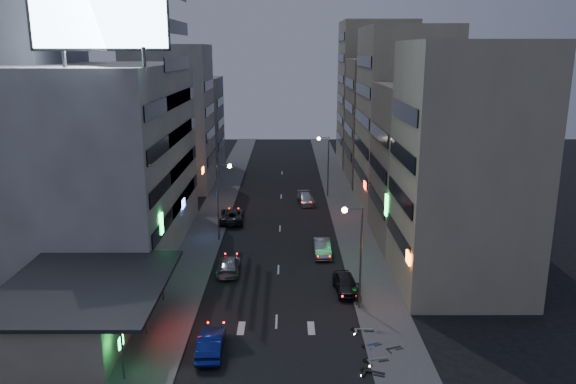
{
  "coord_description": "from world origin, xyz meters",
  "views": [
    {
      "loc": [
        0.76,
        -33.4,
        19.3
      ],
      "look_at": [
        0.88,
        19.76,
        5.78
      ],
      "focal_mm": 35.0,
      "sensor_mm": 36.0,
      "label": 1
    }
  ],
  "objects_px": {
    "person": "(358,293)",
    "scooter_black_a": "(386,365)",
    "parked_car_right_far": "(306,199)",
    "scooter_black_b": "(400,339)",
    "parked_car_right_near": "(346,284)",
    "parked_car_right_mid": "(322,248)",
    "road_car_blue": "(211,343)",
    "scooter_silver_b": "(373,321)",
    "road_car_silver": "(229,265)",
    "scooter_silver_a": "(386,349)",
    "scooter_blue": "(379,335)",
    "parked_car_left": "(232,215)"
  },
  "relations": [
    {
      "from": "person",
      "to": "road_car_silver",
      "type": "bearing_deg",
      "value": -71.59
    },
    {
      "from": "person",
      "to": "scooter_silver_a",
      "type": "relative_size",
      "value": 0.95
    },
    {
      "from": "parked_car_right_mid",
      "to": "parked_car_right_far",
      "type": "height_order",
      "value": "parked_car_right_mid"
    },
    {
      "from": "scooter_black_a",
      "to": "scooter_silver_b",
      "type": "height_order",
      "value": "scooter_silver_b"
    },
    {
      "from": "parked_car_right_near",
      "to": "parked_car_right_far",
      "type": "height_order",
      "value": "parked_car_right_near"
    },
    {
      "from": "scooter_silver_a",
      "to": "scooter_blue",
      "type": "relative_size",
      "value": 1.19
    },
    {
      "from": "scooter_black_a",
      "to": "scooter_silver_b",
      "type": "xyz_separation_m",
      "value": [
        0.06,
        5.67,
        0.01
      ]
    },
    {
      "from": "road_car_blue",
      "to": "scooter_blue",
      "type": "xyz_separation_m",
      "value": [
        11.16,
        1.25,
        -0.14
      ]
    },
    {
      "from": "road_car_blue",
      "to": "parked_car_right_far",
      "type": "bearing_deg",
      "value": -102.74
    },
    {
      "from": "road_car_blue",
      "to": "scooter_blue",
      "type": "bearing_deg",
      "value": -174.94
    },
    {
      "from": "scooter_silver_a",
      "to": "scooter_silver_b",
      "type": "distance_m",
      "value": 3.8
    },
    {
      "from": "parked_car_right_near",
      "to": "scooter_black_a",
      "type": "relative_size",
      "value": 2.29
    },
    {
      "from": "road_car_blue",
      "to": "person",
      "type": "height_order",
      "value": "person"
    },
    {
      "from": "parked_car_left",
      "to": "scooter_silver_b",
      "type": "relative_size",
      "value": 2.87
    },
    {
      "from": "scooter_black_a",
      "to": "scooter_blue",
      "type": "bearing_deg",
      "value": 19.31
    },
    {
      "from": "parked_car_right_far",
      "to": "scooter_black_a",
      "type": "height_order",
      "value": "parked_car_right_far"
    },
    {
      "from": "parked_car_right_mid",
      "to": "road_car_silver",
      "type": "xyz_separation_m",
      "value": [
        -8.61,
        -4.33,
        -0.04
      ]
    },
    {
      "from": "scooter_blue",
      "to": "scooter_black_b",
      "type": "distance_m",
      "value": 1.45
    },
    {
      "from": "parked_car_left",
      "to": "scooter_black_b",
      "type": "relative_size",
      "value": 3.34
    },
    {
      "from": "parked_car_right_mid",
      "to": "scooter_black_a",
      "type": "height_order",
      "value": "parked_car_right_mid"
    },
    {
      "from": "parked_car_right_mid",
      "to": "road_car_silver",
      "type": "distance_m",
      "value": 9.63
    },
    {
      "from": "person",
      "to": "scooter_black_b",
      "type": "bearing_deg",
      "value": 68.65
    },
    {
      "from": "scooter_silver_a",
      "to": "scooter_black_b",
      "type": "distance_m",
      "value": 1.87
    },
    {
      "from": "parked_car_left",
      "to": "scooter_black_b",
      "type": "distance_m",
      "value": 31.4
    },
    {
      "from": "parked_car_right_mid",
      "to": "road_car_blue",
      "type": "distance_m",
      "value": 19.95
    },
    {
      "from": "parked_car_right_far",
      "to": "scooter_black_a",
      "type": "distance_m",
      "value": 39.43
    },
    {
      "from": "person",
      "to": "scooter_black_a",
      "type": "height_order",
      "value": "person"
    },
    {
      "from": "road_car_blue",
      "to": "scooter_black_b",
      "type": "distance_m",
      "value": 12.55
    },
    {
      "from": "scooter_black_b",
      "to": "road_car_blue",
      "type": "bearing_deg",
      "value": 72.65
    },
    {
      "from": "parked_car_left",
      "to": "scooter_silver_b",
      "type": "distance_m",
      "value": 28.63
    },
    {
      "from": "person",
      "to": "scooter_silver_a",
      "type": "xyz_separation_m",
      "value": [
        0.82,
        -7.69,
        -0.33
      ]
    },
    {
      "from": "person",
      "to": "road_car_blue",
      "type": "bearing_deg",
      "value": -5.56
    },
    {
      "from": "parked_car_right_far",
      "to": "scooter_black_b",
      "type": "bearing_deg",
      "value": -89.57
    },
    {
      "from": "parked_car_left",
      "to": "road_car_silver",
      "type": "xyz_separation_m",
      "value": [
        1.16,
        -15.11,
        -0.08
      ]
    },
    {
      "from": "scooter_blue",
      "to": "scooter_black_b",
      "type": "relative_size",
      "value": 0.96
    },
    {
      "from": "parked_car_right_far",
      "to": "scooter_blue",
      "type": "xyz_separation_m",
      "value": [
        3.74,
        -35.47,
        -0.06
      ]
    },
    {
      "from": "scooter_silver_a",
      "to": "scooter_blue",
      "type": "bearing_deg",
      "value": -9.38
    },
    {
      "from": "scooter_silver_b",
      "to": "person",
      "type": "bearing_deg",
      "value": 9.5
    },
    {
      "from": "parked_car_left",
      "to": "road_car_silver",
      "type": "distance_m",
      "value": 15.15
    },
    {
      "from": "person",
      "to": "scooter_blue",
      "type": "xyz_separation_m",
      "value": [
        0.67,
        -5.77,
        -0.42
      ]
    },
    {
      "from": "parked_car_right_mid",
      "to": "scooter_blue",
      "type": "relative_size",
      "value": 2.77
    },
    {
      "from": "scooter_black_a",
      "to": "parked_car_right_mid",
      "type": "bearing_deg",
      "value": 29.0
    },
    {
      "from": "parked_car_right_mid",
      "to": "scooter_black_b",
      "type": "xyz_separation_m",
      "value": [
        4.16,
        -17.36,
        -0.1
      ]
    },
    {
      "from": "parked_car_right_near",
      "to": "scooter_silver_b",
      "type": "height_order",
      "value": "parked_car_right_near"
    },
    {
      "from": "scooter_blue",
      "to": "scooter_black_a",
      "type": "bearing_deg",
      "value": 152.98
    },
    {
      "from": "scooter_black_a",
      "to": "parked_car_right_far",
      "type": "bearing_deg",
      "value": 26.95
    },
    {
      "from": "road_car_silver",
      "to": "scooter_silver_b",
      "type": "xyz_separation_m",
      "value": [
        11.3,
        -10.67,
        0.02
      ]
    },
    {
      "from": "parked_car_left",
      "to": "road_car_silver",
      "type": "height_order",
      "value": "parked_car_left"
    },
    {
      "from": "road_car_blue",
      "to": "person",
      "type": "distance_m",
      "value": 12.62
    },
    {
      "from": "road_car_blue",
      "to": "scooter_silver_b",
      "type": "bearing_deg",
      "value": -165.57
    }
  ]
}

